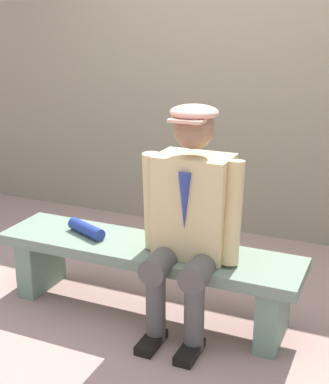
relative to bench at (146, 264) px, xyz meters
name	(u,v)px	position (x,y,z in m)	size (l,w,h in m)	color
ground_plane	(147,311)	(0.00, 0.00, -0.32)	(30.00, 30.00, 0.00)	gray
bench	(146,264)	(0.00, 0.00, 0.00)	(1.86, 0.44, 0.44)	slate
seated_man	(190,213)	(-0.30, 0.06, 0.38)	(0.58, 0.58, 1.30)	#D0B780
rolled_magazine	(86,229)	(0.41, 0.00, 0.16)	(0.08, 0.08, 0.29)	navy
stadium_wall	(230,118)	(0.00, -1.61, 0.62)	(12.00, 0.24, 1.88)	gray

